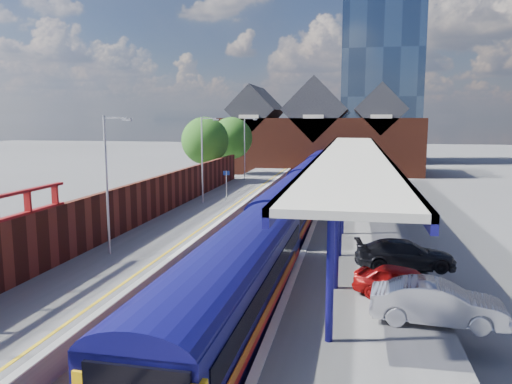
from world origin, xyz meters
TOP-DOWN VIEW (x-y plane):
  - ground at (0.00, 30.00)m, footprint 240.00×240.00m
  - ballast_bed at (0.00, 20.00)m, footprint 6.00×76.00m
  - rails at (0.00, 20.00)m, footprint 4.51×76.00m
  - left_platform at (-5.50, 20.00)m, footprint 5.00×76.00m
  - right_platform at (6.00, 20.00)m, footprint 6.00×76.00m
  - coping_left at (-3.15, 20.00)m, footprint 0.30×76.00m
  - coping_right at (3.15, 20.00)m, footprint 0.30×76.00m
  - yellow_line at (-3.75, 20.00)m, footprint 0.14×76.00m
  - train at (1.49, 24.60)m, footprint 3.02×65.93m
  - canopy at (5.48, 21.95)m, footprint 4.50×52.00m
  - lamp_post_b at (-6.36, 6.00)m, footprint 1.48×0.18m
  - lamp_post_c at (-6.36, 22.00)m, footprint 1.48×0.18m
  - lamp_post_d at (-6.36, 38.00)m, footprint 1.48×0.18m
  - platform_sign at (-5.00, 24.00)m, footprint 0.55×0.08m
  - brick_wall at (-8.10, 13.54)m, footprint 0.35×50.00m
  - station_building at (0.00, 58.00)m, footprint 30.00×12.12m
  - glass_tower at (10.00, 80.00)m, footprint 14.20×14.20m
  - tree_near at (-10.35, 35.91)m, footprint 5.20×5.20m
  - tree_far at (-9.35, 43.91)m, footprint 5.20×5.20m
  - parked_car_red at (7.62, 2.18)m, footprint 4.09×2.90m
  - parked_car_silver at (8.50, 0.06)m, footprint 4.50×1.90m
  - parked_car_dark at (8.04, 6.40)m, footprint 4.71×2.33m
  - parked_car_blue at (6.46, 21.56)m, footprint 4.48×2.95m

SIDE VIEW (x-z plane):
  - ground at x=0.00m, z-range 0.00..0.00m
  - ballast_bed at x=0.00m, z-range 0.00..0.06m
  - rails at x=0.00m, z-range 0.05..0.19m
  - left_platform at x=-5.50m, z-range 0.00..1.00m
  - right_platform at x=6.00m, z-range 0.00..1.00m
  - yellow_line at x=-3.75m, z-range 1.00..1.01m
  - coping_left at x=-3.15m, z-range 1.00..1.05m
  - coping_right at x=3.15m, z-range 1.00..1.05m
  - parked_car_blue at x=6.46m, z-range 1.00..2.14m
  - parked_car_red at x=7.62m, z-range 1.00..2.29m
  - parked_car_dark at x=8.04m, z-range 1.00..2.32m
  - parked_car_silver at x=8.50m, z-range 1.00..2.45m
  - train at x=1.49m, z-range 0.40..3.85m
  - brick_wall at x=-8.10m, z-range 0.52..4.38m
  - platform_sign at x=-5.00m, z-range 1.44..3.94m
  - lamp_post_b at x=-6.36m, z-range 1.49..8.49m
  - lamp_post_c at x=-6.36m, z-range 1.49..8.49m
  - lamp_post_d at x=-6.36m, z-range 1.49..8.49m
  - canopy at x=5.48m, z-range 3.01..7.49m
  - tree_near at x=-10.35m, z-range 1.30..9.40m
  - tree_far at x=-9.35m, z-range 1.30..9.40m
  - station_building at x=0.00m, z-range -1.44..12.34m
  - glass_tower at x=10.00m, z-range 0.05..40.35m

